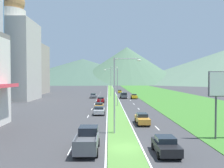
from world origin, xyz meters
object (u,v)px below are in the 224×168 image
object	(u,v)px
car_4	(99,110)
car_0	(142,119)
street_lamp_far	(112,80)
car_3	(99,106)
car_5	(134,96)
street_lamp_near	(118,90)
street_lamp_mid	(116,84)
pickup_truck_0	(87,140)
car_7	(166,145)
pickup_truck_1	(124,95)
car_8	(119,91)
car_2	(93,96)
motorcycle_rider	(100,102)
car_1	(101,100)

from	to	relation	value
car_4	car_0	bearing A→B (deg)	-144.19
street_lamp_far	car_3	xyz separation A→B (m)	(-3.16, -34.38, -5.42)
car_3	car_4	bearing A→B (deg)	-177.60
car_0	car_5	xyz separation A→B (m)	(3.41, 41.93, -0.02)
street_lamp_near	street_lamp_mid	world-z (taller)	street_lamp_near
car_0	pickup_truck_0	size ratio (longest dim) A/B	0.88
street_lamp_far	car_7	distance (m)	64.82
car_3	pickup_truck_1	bearing A→B (deg)	-14.87
street_lamp_mid	car_8	size ratio (longest dim) A/B	2.02
car_2	pickup_truck_0	distance (m)	57.18
car_0	car_2	size ratio (longest dim) A/B	1.10
car_8	pickup_truck_0	bearing A→B (deg)	-4.81
car_7	motorcycle_rider	xyz separation A→B (m)	(-7.11, 38.70, -0.05)
pickup_truck_0	car_5	bearing A→B (deg)	-10.79
car_2	car_4	bearing A→B (deg)	-174.56
car_7	car_0	bearing A→B (deg)	-179.38
street_lamp_far	car_3	bearing A→B (deg)	-95.25
street_lamp_near	car_3	bearing A→B (deg)	97.89
car_7	car_5	bearing A→B (deg)	176.63
street_lamp_mid	car_4	bearing A→B (deg)	-104.85
car_0	car_3	world-z (taller)	car_0
street_lamp_mid	motorcycle_rider	world-z (taller)	street_lamp_mid
street_lamp_far	motorcycle_rider	size ratio (longest dim) A/B	5.46
car_8	street_lamp_mid	bearing A→B (deg)	-3.78
car_4	pickup_truck_1	world-z (taller)	pickup_truck_1
car_0	pickup_truck_1	xyz separation A→B (m)	(0.10, 43.12, 0.18)
car_1	pickup_truck_0	distance (m)	42.44
pickup_truck_0	car_4	bearing A→B (deg)	-0.75
car_2	pickup_truck_1	distance (m)	10.26
car_2	car_8	distance (m)	27.46
car_7	street_lamp_near	bearing A→B (deg)	-152.56
car_5	motorcycle_rider	xyz separation A→B (m)	(-10.37, -16.80, -0.04)
street_lamp_far	motorcycle_rider	xyz separation A→B (m)	(-3.15, -25.78, -5.40)
street_lamp_far	car_8	distance (m)	20.46
car_2	car_4	distance (m)	35.66
street_lamp_near	street_lamp_far	world-z (taller)	street_lamp_far
motorcycle_rider	street_lamp_near	bearing A→B (deg)	-174.29
street_lamp_near	car_5	world-z (taller)	street_lamp_near
pickup_truck_0	motorcycle_rider	distance (m)	37.50
car_4	car_7	size ratio (longest dim) A/B	1.06
car_5	pickup_truck_1	world-z (taller)	pickup_truck_1
car_0	car_3	xyz separation A→B (m)	(-6.96, 16.53, -0.07)
street_lamp_near	car_0	size ratio (longest dim) A/B	1.96
car_2	motorcycle_rider	xyz separation A→B (m)	(3.08, -19.59, -0.04)
pickup_truck_0	car_8	bearing A→B (deg)	-4.81
car_3	motorcycle_rider	bearing A→B (deg)	-0.03
pickup_truck_0	car_7	bearing A→B (deg)	-99.55
car_0	car_2	bearing A→B (deg)	-167.35
car_0	pickup_truck_0	distance (m)	14.19
car_0	pickup_truck_0	xyz separation A→B (m)	(-6.94, -12.37, 0.18)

